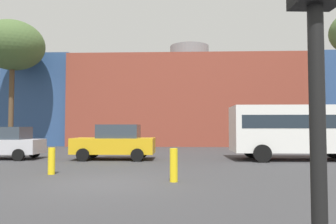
{
  "coord_description": "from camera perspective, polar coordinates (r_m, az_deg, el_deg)",
  "views": [
    {
      "loc": [
        2.28,
        -9.45,
        1.65
      ],
      "look_at": [
        1.5,
        10.53,
        2.6
      ],
      "focal_mm": 34.33,
      "sensor_mm": 36.0,
      "label": 1
    }
  ],
  "objects": [
    {
      "name": "ground_plane",
      "position": [
        9.86,
        -11.41,
        -12.31
      ],
      "size": [
        200.0,
        200.0,
        0.0
      ],
      "primitive_type": "plane",
      "color": "#38383A"
    },
    {
      "name": "bollard_yellow_0",
      "position": [
        12.1,
        -19.98,
        -8.18
      ],
      "size": [
        0.24,
        0.24,
        0.93
      ],
      "primitive_type": "cylinder",
      "color": "yellow",
      "rests_on": "ground_plane"
    },
    {
      "name": "building_backdrop",
      "position": [
        33.16,
        3.84,
        1.53
      ],
      "size": [
        33.77,
        12.3,
        10.03
      ],
      "color": "brown",
      "rests_on": "ground_plane"
    },
    {
      "name": "parked_car_2",
      "position": [
        16.71,
        -9.35,
        -5.3
      ],
      "size": [
        4.12,
        2.02,
        1.79
      ],
      "rotation": [
        0.0,
        0.0,
        3.14
      ],
      "color": "gold",
      "rests_on": "ground_plane"
    },
    {
      "name": "bollard_yellow_1",
      "position": [
        9.86,
        1.03,
        -9.41
      ],
      "size": [
        0.24,
        0.24,
        1.01
      ],
      "primitive_type": "cylinder",
      "color": "yellow",
      "rests_on": "ground_plane"
    },
    {
      "name": "bare_tree_1",
      "position": [
        28.87,
        -25.88,
        10.51
      ],
      "size": [
        4.93,
        4.93,
        10.14
      ],
      "color": "brown",
      "rests_on": "ground_plane"
    },
    {
      "name": "white_bus",
      "position": [
        17.54,
        22.38,
        -2.61
      ],
      "size": [
        6.8,
        2.62,
        2.72
      ],
      "rotation": [
        0.0,
        0.0,
        3.14
      ],
      "color": "white",
      "rests_on": "ground_plane"
    },
    {
      "name": "traffic_light_near_right",
      "position": [
        2.87,
        24.87,
        16.42
      ],
      "size": [
        0.38,
        0.37,
        3.51
      ],
      "rotation": [
        0.0,
        0.0,
        -1.5
      ],
      "color": "black",
      "rests_on": "ground_plane"
    },
    {
      "name": "parked_car_1",
      "position": [
        18.74,
        -27.0,
        -4.93
      ],
      "size": [
        3.85,
        1.89,
        1.67
      ],
      "rotation": [
        0.0,
        0.0,
        3.14
      ],
      "color": "silver",
      "rests_on": "ground_plane"
    }
  ]
}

